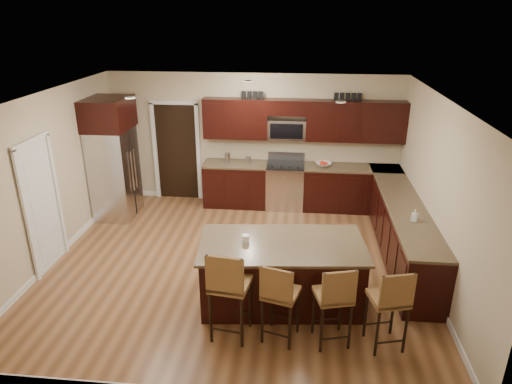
# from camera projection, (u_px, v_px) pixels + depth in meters

# --- Properties ---
(floor) EXTENTS (6.00, 6.00, 0.00)m
(floor) POSITION_uv_depth(u_px,v_px,m) (236.00, 265.00, 7.42)
(floor) COLOR brown
(floor) RESTS_ON ground
(ceiling) EXTENTS (6.00, 6.00, 0.00)m
(ceiling) POSITION_uv_depth(u_px,v_px,m) (233.00, 98.00, 6.41)
(ceiling) COLOR silver
(ceiling) RESTS_ON wall_back
(wall_back) EXTENTS (6.00, 0.00, 6.00)m
(wall_back) POSITION_uv_depth(u_px,v_px,m) (254.00, 139.00, 9.45)
(wall_back) COLOR #C5B28E
(wall_back) RESTS_ON floor
(wall_left) EXTENTS (0.00, 5.50, 5.50)m
(wall_left) POSITION_uv_depth(u_px,v_px,m) (47.00, 180.00, 7.20)
(wall_left) COLOR #C5B28E
(wall_left) RESTS_ON floor
(wall_right) EXTENTS (0.00, 5.50, 5.50)m
(wall_right) POSITION_uv_depth(u_px,v_px,m) (439.00, 195.00, 6.63)
(wall_right) COLOR #C5B28E
(wall_right) RESTS_ON floor
(base_cabinets) EXTENTS (4.02, 3.96, 0.92)m
(base_cabinets) POSITION_uv_depth(u_px,v_px,m) (349.00, 208.00, 8.40)
(base_cabinets) COLOR black
(base_cabinets) RESTS_ON floor
(upper_cabinets) EXTENTS (4.00, 0.33, 0.80)m
(upper_cabinets) POSITION_uv_depth(u_px,v_px,m) (305.00, 119.00, 9.02)
(upper_cabinets) COLOR black
(upper_cabinets) RESTS_ON wall_back
(range) EXTENTS (0.76, 0.64, 1.11)m
(range) POSITION_uv_depth(u_px,v_px,m) (285.00, 185.00, 9.44)
(range) COLOR silver
(range) RESTS_ON floor
(microwave) EXTENTS (0.76, 0.31, 0.40)m
(microwave) POSITION_uv_depth(u_px,v_px,m) (287.00, 129.00, 9.16)
(microwave) COLOR silver
(microwave) RESTS_ON upper_cabinets
(doorway) EXTENTS (0.85, 0.03, 2.06)m
(doorway) POSITION_uv_depth(u_px,v_px,m) (177.00, 152.00, 9.72)
(doorway) COLOR black
(doorway) RESTS_ON floor
(pantry_door) EXTENTS (0.03, 0.80, 2.04)m
(pantry_door) POSITION_uv_depth(u_px,v_px,m) (42.00, 207.00, 7.04)
(pantry_door) COLOR white
(pantry_door) RESTS_ON floor
(letter_decor) EXTENTS (2.20, 0.03, 0.15)m
(letter_decor) POSITION_uv_depth(u_px,v_px,m) (299.00, 96.00, 8.86)
(letter_decor) COLOR black
(letter_decor) RESTS_ON upper_cabinets
(island) EXTENTS (2.35, 1.38, 0.92)m
(island) POSITION_uv_depth(u_px,v_px,m) (281.00, 275.00, 6.35)
(island) COLOR black
(island) RESTS_ON floor
(stool_left) EXTENTS (0.52, 0.52, 1.24)m
(stool_left) POSITION_uv_depth(u_px,v_px,m) (228.00, 286.00, 5.49)
(stool_left) COLOR olive
(stool_left) RESTS_ON floor
(stool_mid) EXTENTS (0.51, 0.51, 1.10)m
(stool_mid) POSITION_uv_depth(u_px,v_px,m) (279.00, 294.00, 5.48)
(stool_mid) COLOR olive
(stool_mid) RESTS_ON floor
(stool_right) EXTENTS (0.51, 0.51, 1.11)m
(stool_right) POSITION_uv_depth(u_px,v_px,m) (335.00, 297.00, 5.41)
(stool_right) COLOR olive
(stool_right) RESTS_ON floor
(refrigerator) EXTENTS (0.79, 0.95, 2.35)m
(refrigerator) POSITION_uv_depth(u_px,v_px,m) (113.00, 158.00, 8.77)
(refrigerator) COLOR silver
(refrigerator) RESTS_ON floor
(floor_mat) EXTENTS (0.99, 0.80, 0.01)m
(floor_mat) POSITION_uv_depth(u_px,v_px,m) (308.00, 233.00, 8.45)
(floor_mat) COLOR brown
(floor_mat) RESTS_ON floor
(fruit_bowl) EXTENTS (0.39, 0.39, 0.08)m
(fruit_bowl) POSITION_uv_depth(u_px,v_px,m) (323.00, 164.00, 9.19)
(fruit_bowl) COLOR silver
(fruit_bowl) RESTS_ON base_cabinets
(soap_bottle) EXTENTS (0.11, 0.11, 0.18)m
(soap_bottle) POSITION_uv_depth(u_px,v_px,m) (415.00, 215.00, 6.79)
(soap_bottle) COLOR #B2B2B2
(soap_bottle) RESTS_ON base_cabinets
(canister_tall) EXTENTS (0.12, 0.12, 0.22)m
(canister_tall) POSITION_uv_depth(u_px,v_px,m) (228.00, 158.00, 9.35)
(canister_tall) COLOR silver
(canister_tall) RESTS_ON base_cabinets
(canister_short) EXTENTS (0.11, 0.11, 0.15)m
(canister_short) POSITION_uv_depth(u_px,v_px,m) (248.00, 160.00, 9.32)
(canister_short) COLOR silver
(canister_short) RESTS_ON base_cabinets
(island_jar) EXTENTS (0.10, 0.10, 0.10)m
(island_jar) POSITION_uv_depth(u_px,v_px,m) (246.00, 238.00, 6.19)
(island_jar) COLOR white
(island_jar) RESTS_ON island
(stool_extra) EXTENTS (0.51, 0.51, 1.11)m
(stool_extra) POSITION_uv_depth(u_px,v_px,m) (391.00, 300.00, 5.35)
(stool_extra) COLOR olive
(stool_extra) RESTS_ON floor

